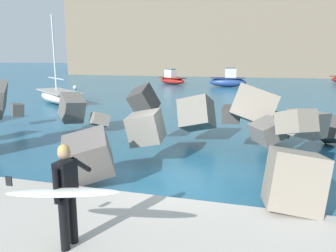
{
  "coord_description": "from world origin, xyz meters",
  "views": [
    {
      "loc": [
        2.22,
        -8.6,
        3.35
      ],
      "look_at": [
        -0.38,
        0.5,
        1.4
      ],
      "focal_mm": 35.3,
      "sensor_mm": 36.0,
      "label": 1
    }
  ],
  "objects_px": {
    "boat_near_centre": "(228,81)",
    "boat_mid_left": "(172,79)",
    "mooring_buoy_middle": "(75,87)",
    "surfer_with_board": "(64,191)",
    "boat_near_left": "(59,96)"
  },
  "relations": [
    {
      "from": "boat_near_centre",
      "to": "boat_mid_left",
      "type": "relative_size",
      "value": 0.98
    },
    {
      "from": "boat_near_centre",
      "to": "mooring_buoy_middle",
      "type": "distance_m",
      "value": 17.57
    },
    {
      "from": "surfer_with_board",
      "to": "mooring_buoy_middle",
      "type": "xyz_separation_m",
      "value": [
        -16.7,
        27.56,
        -1.06
      ]
    },
    {
      "from": "surfer_with_board",
      "to": "boat_near_centre",
      "type": "distance_m",
      "value": 35.46
    },
    {
      "from": "boat_mid_left",
      "to": "mooring_buoy_middle",
      "type": "xyz_separation_m",
      "value": [
        -8.21,
        -9.99,
        -0.41
      ]
    },
    {
      "from": "boat_mid_left",
      "to": "surfer_with_board",
      "type": "bearing_deg",
      "value": -77.27
    },
    {
      "from": "boat_near_centre",
      "to": "boat_mid_left",
      "type": "distance_m",
      "value": 7.78
    },
    {
      "from": "surfer_with_board",
      "to": "boat_near_left",
      "type": "distance_m",
      "value": 20.97
    },
    {
      "from": "surfer_with_board",
      "to": "mooring_buoy_middle",
      "type": "height_order",
      "value": "surfer_with_board"
    },
    {
      "from": "mooring_buoy_middle",
      "to": "surfer_with_board",
      "type": "bearing_deg",
      "value": -58.79
    },
    {
      "from": "boat_near_centre",
      "to": "mooring_buoy_middle",
      "type": "height_order",
      "value": "boat_near_centre"
    },
    {
      "from": "boat_near_centre",
      "to": "boat_mid_left",
      "type": "bearing_deg",
      "value": 164.29
    },
    {
      "from": "boat_mid_left",
      "to": "boat_near_left",
      "type": "bearing_deg",
      "value": -99.33
    },
    {
      "from": "surfer_with_board",
      "to": "boat_mid_left",
      "type": "xyz_separation_m",
      "value": [
        -8.49,
        37.55,
        -0.64
      ]
    },
    {
      "from": "boat_near_left",
      "to": "mooring_buoy_middle",
      "type": "height_order",
      "value": "boat_near_left"
    }
  ]
}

